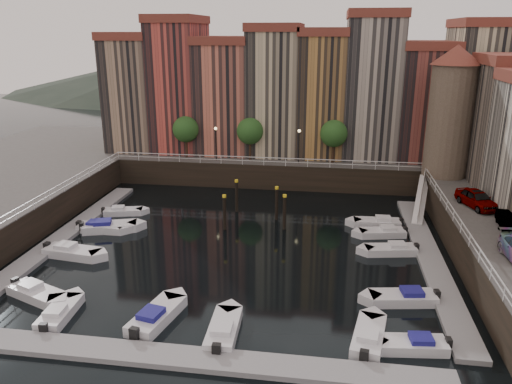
% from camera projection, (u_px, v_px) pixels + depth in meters
% --- Properties ---
extents(ground, '(200.00, 200.00, 0.00)m').
position_uv_depth(ground, '(240.00, 243.00, 44.62)').
color(ground, black).
rests_on(ground, ground).
extents(quay_far, '(80.00, 20.00, 3.00)m').
position_uv_depth(quay_far, '(273.00, 158.00, 68.64)').
color(quay_far, black).
rests_on(quay_far, ground).
extents(dock_left, '(2.00, 28.00, 0.35)m').
position_uv_depth(dock_left, '(65.00, 235.00, 45.92)').
color(dock_left, gray).
rests_on(dock_left, ground).
extents(dock_right, '(2.00, 28.00, 0.35)m').
position_uv_depth(dock_right, '(430.00, 257.00, 41.33)').
color(dock_right, gray).
rests_on(dock_right, ground).
extents(dock_near, '(30.00, 2.00, 0.35)m').
position_uv_depth(dock_near, '(186.00, 358.00, 28.56)').
color(dock_near, gray).
rests_on(dock_near, ground).
extents(mountains, '(145.00, 100.00, 18.00)m').
position_uv_depth(mountains, '(313.00, 68.00, 145.50)').
color(mountains, '#2D382D').
rests_on(mountains, ground).
extents(far_terrace, '(48.70, 10.30, 17.50)m').
position_uv_depth(far_terrace, '(298.00, 90.00, 62.92)').
color(far_terrace, '#977A60').
rests_on(far_terrace, quay_far).
extents(corner_tower, '(5.20, 5.20, 13.80)m').
position_uv_depth(corner_tower, '(451.00, 110.00, 52.31)').
color(corner_tower, '#6B5B4C').
rests_on(corner_tower, quay_right).
extents(promenade_trees, '(21.20, 3.20, 5.20)m').
position_uv_depth(promenade_trees, '(255.00, 131.00, 59.92)').
color(promenade_trees, black).
rests_on(promenade_trees, quay_far).
extents(street_lamps, '(10.36, 0.36, 4.18)m').
position_uv_depth(street_lamps, '(257.00, 139.00, 59.15)').
color(street_lamps, black).
rests_on(street_lamps, quay_far).
extents(railings, '(36.08, 34.04, 0.52)m').
position_uv_depth(railings, '(248.00, 186.00, 48.06)').
color(railings, white).
rests_on(railings, ground).
extents(gangway, '(2.78, 8.32, 3.73)m').
position_uv_depth(gangway, '(421.00, 197.00, 51.02)').
color(gangway, white).
rests_on(gangway, ground).
extents(mooring_pilings, '(5.96, 5.42, 3.78)m').
position_uv_depth(mooring_pilings, '(255.00, 206.00, 48.98)').
color(mooring_pilings, black).
rests_on(mooring_pilings, ground).
extents(boat_left_0, '(4.83, 3.28, 1.09)m').
position_uv_depth(boat_left_0, '(35.00, 292.00, 35.38)').
color(boat_left_0, silver).
rests_on(boat_left_0, ground).
extents(boat_left_1, '(5.20, 2.42, 1.17)m').
position_uv_depth(boat_left_1, '(72.00, 252.00, 41.84)').
color(boat_left_1, silver).
rests_on(boat_left_1, ground).
extents(boat_left_2, '(4.68, 1.70, 1.08)m').
position_uv_depth(boat_left_2, '(101.00, 228.00, 47.11)').
color(boat_left_2, silver).
rests_on(boat_left_2, ground).
extents(boat_left_3, '(5.34, 3.33, 1.20)m').
position_uv_depth(boat_left_3, '(109.00, 227.00, 47.19)').
color(boat_left_3, silver).
rests_on(boat_left_3, ground).
extents(boat_left_4, '(4.23, 2.39, 0.95)m').
position_uv_depth(boat_left_4, '(122.00, 211.00, 51.50)').
color(boat_left_4, silver).
rests_on(boat_left_4, ground).
extents(boat_right_0, '(4.51, 2.05, 1.02)m').
position_uv_depth(boat_right_0, '(413.00, 345.00, 29.51)').
color(boat_right_0, silver).
rests_on(boat_right_0, ground).
extents(boat_right_1, '(4.94, 2.47, 1.11)m').
position_uv_depth(boat_right_1, '(404.00, 298.00, 34.67)').
color(boat_right_1, silver).
rests_on(boat_right_1, ground).
extents(boat_right_2, '(4.65, 2.40, 1.04)m').
position_uv_depth(boat_right_2, '(392.00, 250.00, 42.37)').
color(boat_right_2, silver).
rests_on(boat_right_2, ground).
extents(boat_right_3, '(4.53, 2.43, 1.02)m').
position_uv_depth(boat_right_3, '(383.00, 233.00, 46.01)').
color(boat_right_3, silver).
rests_on(boat_right_3, ground).
extents(boat_right_4, '(4.73, 1.93, 1.07)m').
position_uv_depth(boat_right_4, '(378.00, 223.00, 48.31)').
color(boat_right_4, silver).
rests_on(boat_right_4, ground).
extents(boat_near_0, '(1.88, 4.52, 1.03)m').
position_uv_depth(boat_near_0, '(59.00, 313.00, 32.87)').
color(boat_near_0, silver).
rests_on(boat_near_0, ground).
extents(boat_near_1, '(2.86, 5.31, 1.19)m').
position_uv_depth(boat_near_1, '(156.00, 316.00, 32.36)').
color(boat_near_1, silver).
rests_on(boat_near_1, ground).
extents(boat_near_2, '(1.93, 4.88, 1.11)m').
position_uv_depth(boat_near_2, '(223.00, 330.00, 30.90)').
color(boat_near_2, silver).
rests_on(boat_near_2, ground).
extents(boat_near_3, '(2.51, 4.90, 1.10)m').
position_uv_depth(boat_near_3, '(369.00, 337.00, 30.22)').
color(boat_near_3, silver).
rests_on(boat_near_3, ground).
extents(car_a, '(3.34, 5.03, 1.59)m').
position_uv_depth(car_a, '(477.00, 200.00, 44.26)').
color(car_a, gray).
rests_on(car_a, quay_right).
extents(car_b, '(1.83, 4.26, 1.36)m').
position_uv_depth(car_b, '(510.00, 222.00, 39.33)').
color(car_b, gray).
rests_on(car_b, quay_right).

